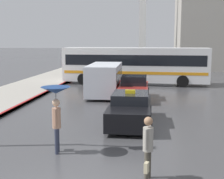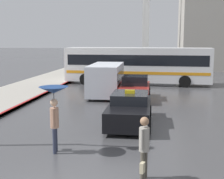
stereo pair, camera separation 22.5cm
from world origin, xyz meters
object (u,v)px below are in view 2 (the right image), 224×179
sedan_red (135,89)px  pedestrian_with_umbrella (54,101)px  taxi (130,110)px  pedestrian_man (144,145)px  city_bus (137,64)px  ambulance_van (106,78)px

sedan_red → pedestrian_with_umbrella: bearing=78.2°
taxi → pedestrian_man: size_ratio=2.54×
sedan_red → city_bus: city_bus is taller
taxi → ambulance_van: (-2.16, 7.26, 0.53)m
pedestrian_man → taxi: bearing=-154.7°
city_bus → pedestrian_with_umbrella: bearing=177.4°
sedan_red → ambulance_van: (-2.04, 1.25, 0.50)m
sedan_red → city_bus: size_ratio=0.32×
pedestrian_man → sedan_red: bearing=-158.2°
ambulance_van → city_bus: city_bus is taller
pedestrian_man → pedestrian_with_umbrella: bearing=-102.4°
city_bus → pedestrian_man: city_bus is taller
taxi → ambulance_van: 7.60m
city_bus → pedestrian_man: 18.85m
ambulance_van → pedestrian_man: 13.27m
ambulance_van → pedestrian_with_umbrella: size_ratio=2.31×
pedestrian_with_umbrella → sedan_red: bearing=-19.2°
ambulance_van → sedan_red: bearing=147.6°
taxi → sedan_red: taxi is taller
taxi → ambulance_van: size_ratio=0.86×
taxi → pedestrian_man: 5.74m
taxi → city_bus: size_ratio=0.36×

